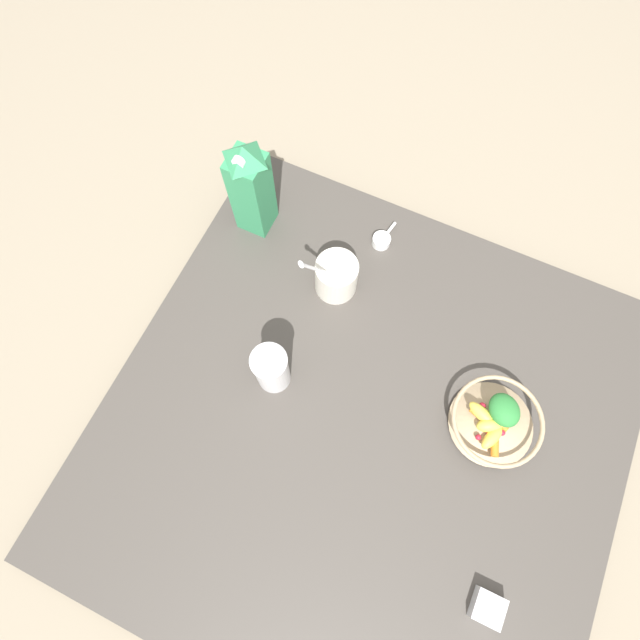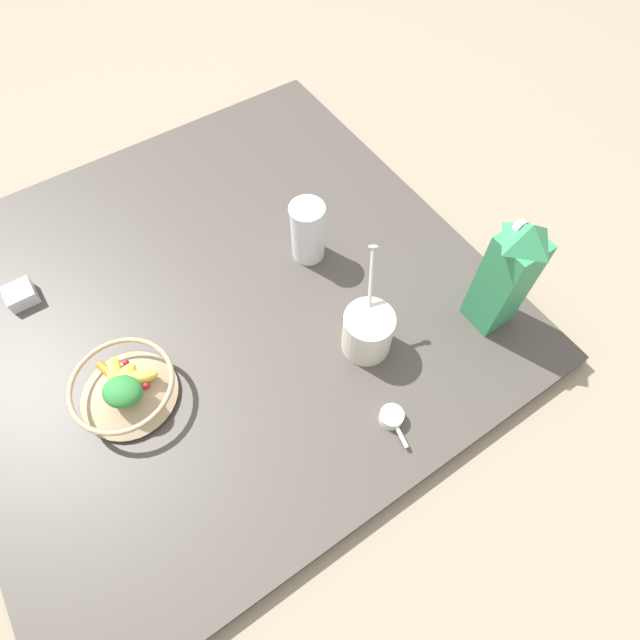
# 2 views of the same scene
# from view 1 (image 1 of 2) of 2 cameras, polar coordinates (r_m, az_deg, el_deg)

# --- Properties ---
(ground_plane) EXTENTS (6.00, 6.00, 0.00)m
(ground_plane) POSITION_cam_1_polar(r_m,az_deg,el_deg) (1.17, 4.90, -12.10)
(ground_plane) COLOR gray
(countertop) EXTENTS (1.12, 1.12, 0.03)m
(countertop) POSITION_cam_1_polar(r_m,az_deg,el_deg) (1.15, 4.97, -11.99)
(countertop) COLOR #47423D
(countertop) RESTS_ON ground_plane
(fruit_bowl) EXTENTS (0.20, 0.20, 0.09)m
(fruit_bowl) POSITION_cam_1_polar(r_m,az_deg,el_deg) (1.16, 19.36, -10.86)
(fruit_bowl) COLOR tan
(fruit_bowl) RESTS_ON countertop
(milk_carton) EXTENTS (0.08, 0.08, 0.29)m
(milk_carton) POSITION_cam_1_polar(r_m,az_deg,el_deg) (1.20, -7.91, 14.76)
(milk_carton) COLOR #338C59
(milk_carton) RESTS_ON countertop
(yogurt_tub) EXTENTS (0.11, 0.13, 0.22)m
(yogurt_tub) POSITION_cam_1_polar(r_m,az_deg,el_deg) (1.17, 1.86, 5.09)
(yogurt_tub) COLOR silver
(yogurt_tub) RESTS_ON countertop
(drinking_cup) EXTENTS (0.08, 0.08, 0.15)m
(drinking_cup) POSITION_cam_1_polar(r_m,az_deg,el_deg) (1.08, -5.57, -5.57)
(drinking_cup) COLOR white
(drinking_cup) RESTS_ON countertop
(spice_jar) EXTENTS (0.06, 0.06, 0.03)m
(spice_jar) POSITION_cam_1_polar(r_m,az_deg,el_deg) (1.17, 18.60, -28.72)
(spice_jar) COLOR silver
(spice_jar) RESTS_ON countertop
(measuring_scoop) EXTENTS (0.05, 0.09, 0.03)m
(measuring_scoop) POSITION_cam_1_polar(r_m,az_deg,el_deg) (1.28, 7.07, 9.04)
(measuring_scoop) COLOR white
(measuring_scoop) RESTS_ON countertop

